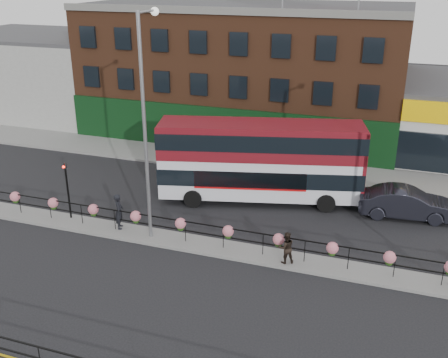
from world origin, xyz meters
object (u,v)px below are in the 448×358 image
(double_decker_bus, at_px, (261,154))
(pedestrian_a, at_px, (119,211))
(pedestrian_b, at_px, (286,248))
(lamp_column_west, at_px, (146,110))
(car, at_px, (406,203))

(double_decker_bus, height_order, pedestrian_a, double_decker_bus)
(pedestrian_a, relative_size, pedestrian_b, 1.24)
(lamp_column_west, bearing_deg, double_decker_bus, 57.12)
(pedestrian_a, distance_m, pedestrian_b, 9.05)
(pedestrian_a, bearing_deg, lamp_column_west, -115.18)
(double_decker_bus, bearing_deg, pedestrian_a, -133.95)
(pedestrian_b, bearing_deg, pedestrian_a, -31.70)
(pedestrian_b, bearing_deg, car, -153.68)
(car, xyz_separation_m, pedestrian_a, (-14.17, -6.61, 0.27))
(car, bearing_deg, double_decker_bus, 86.65)
(pedestrian_a, bearing_deg, pedestrian_b, -118.24)
(double_decker_bus, bearing_deg, car, 3.12)
(car, distance_m, lamp_column_west, 15.09)
(lamp_column_west, bearing_deg, pedestrian_a, 179.44)
(car, height_order, lamp_column_west, lamp_column_west)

